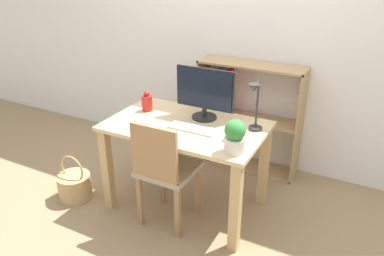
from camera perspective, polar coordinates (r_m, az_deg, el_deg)
The scene contains 11 objects.
ground_plane at distance 3.22m, azimuth -0.83°, elevation -11.38°, with size 10.00×10.00×0.00m, color #997F5B.
wall_back at distance 3.56m, azimuth 6.88°, elevation 14.91°, with size 8.00×0.05×2.60m.
desk at distance 2.91m, azimuth -0.90°, elevation -1.92°, with size 1.20×0.74×0.73m.
monitor at distance 2.89m, azimuth 1.95°, elevation 5.59°, with size 0.48×0.20×0.40m.
keyboard at distance 2.76m, azimuth 0.14°, elevation -0.08°, with size 0.37×0.13×0.02m.
vase at distance 3.10m, azimuth -6.87°, elevation 3.92°, with size 0.09×0.09×0.17m.
desk_lamp at distance 2.67m, azimuth 9.56°, elevation 3.85°, with size 0.10×0.19×0.38m.
potted_plant at distance 2.42m, azimuth 6.54°, elevation -1.28°, with size 0.14×0.14×0.23m.
chair at distance 2.75m, azimuth -4.24°, elevation -6.21°, with size 0.40×0.40×0.88m.
bookshelf at distance 3.62m, azimuth 5.80°, elevation 1.90°, with size 0.96×0.28×1.03m.
basket at distance 3.38m, azimuth -17.46°, elevation -8.36°, with size 0.28×0.28×0.41m.
Camera 1 is at (1.23, -2.29, 1.91)m, focal length 35.00 mm.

